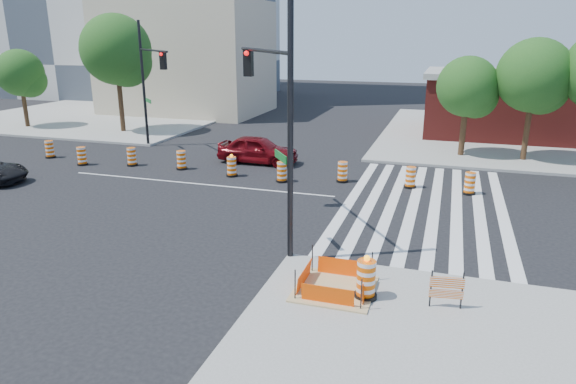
% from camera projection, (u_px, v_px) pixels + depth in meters
% --- Properties ---
extents(ground, '(120.00, 120.00, 0.00)m').
position_uv_depth(ground, '(197.00, 184.00, 25.39)').
color(ground, black).
rests_on(ground, ground).
extents(sidewalk_ne, '(22.00, 22.00, 0.15)m').
position_uv_depth(sidewalk_ne, '(541.00, 137.00, 36.56)').
color(sidewalk_ne, gray).
rests_on(sidewalk_ne, ground).
extents(sidewalk_nw, '(22.00, 22.00, 0.15)m').
position_uv_depth(sidewalk_nw, '(111.00, 114.00, 46.97)').
color(sidewalk_nw, gray).
rests_on(sidewalk_nw, ground).
extents(crosswalk_east, '(6.75, 13.50, 0.01)m').
position_uv_depth(crosswalk_east, '(424.00, 205.00, 22.22)').
color(crosswalk_east, silver).
rests_on(crosswalk_east, ground).
extents(lane_centerline, '(14.00, 0.12, 0.01)m').
position_uv_depth(lane_centerline, '(197.00, 184.00, 25.39)').
color(lane_centerline, silver).
rests_on(lane_centerline, ground).
extents(excavation_pit, '(2.20, 2.20, 0.90)m').
position_uv_depth(excavation_pit, '(335.00, 287.00, 14.52)').
color(excavation_pit, tan).
rests_on(excavation_pit, ground).
extents(brick_storefront, '(16.50, 8.50, 4.60)m').
position_uv_depth(brick_storefront, '(546.00, 105.00, 35.90)').
color(brick_storefront, maroon).
rests_on(brick_storefront, ground).
extents(beige_midrise, '(14.00, 10.00, 10.00)m').
position_uv_depth(beige_midrise, '(187.00, 58.00, 47.43)').
color(beige_midrise, '#C1B293').
rests_on(beige_midrise, ground).
extents(red_coupe, '(4.61, 1.87, 1.57)m').
position_uv_depth(red_coupe, '(258.00, 150.00, 29.29)').
color(red_coupe, '#61080E').
rests_on(red_coupe, ground).
extents(signal_pole_se, '(3.73, 5.17, 8.25)m').
position_uv_depth(signal_pole_se, '(274.00, 98.00, 16.91)').
color(signal_pole_se, black).
rests_on(signal_pole_se, ground).
extents(signal_pole_nw, '(4.37, 4.15, 7.79)m').
position_uv_depth(signal_pole_nw, '(149.00, 74.00, 31.28)').
color(signal_pole_nw, black).
rests_on(signal_pole_nw, ground).
extents(pit_drum, '(0.64, 0.64, 1.26)m').
position_uv_depth(pit_drum, '(366.00, 280.00, 13.95)').
color(pit_drum, black).
rests_on(pit_drum, ground).
extents(barricade, '(0.88, 0.17, 1.04)m').
position_uv_depth(barricade, '(447.00, 288.00, 13.43)').
color(barricade, '#EC5A04').
rests_on(barricade, ground).
extents(tree_north_a, '(3.58, 3.55, 6.04)m').
position_uv_depth(tree_north_a, '(21.00, 76.00, 39.33)').
color(tree_north_a, '#382314').
rests_on(tree_north_a, ground).
extents(tree_north_b, '(5.03, 5.03, 8.56)m').
position_uv_depth(tree_north_b, '(117.00, 54.00, 36.91)').
color(tree_north_b, '#382314').
rests_on(tree_north_b, ground).
extents(tree_north_c, '(3.56, 3.49, 5.94)m').
position_uv_depth(tree_north_c, '(468.00, 90.00, 29.75)').
color(tree_north_c, '#382314').
rests_on(tree_north_c, ground).
extents(tree_north_d, '(4.09, 4.09, 6.96)m').
position_uv_depth(tree_north_d, '(535.00, 80.00, 28.44)').
color(tree_north_d, '#382314').
rests_on(tree_north_d, ground).
extents(median_drum_0, '(0.60, 0.60, 1.02)m').
position_uv_depth(median_drum_0, '(50.00, 150.00, 30.62)').
color(median_drum_0, black).
rests_on(median_drum_0, ground).
extents(median_drum_1, '(0.60, 0.60, 1.02)m').
position_uv_depth(median_drum_1, '(82.00, 157.00, 28.91)').
color(median_drum_1, black).
rests_on(median_drum_1, ground).
extents(median_drum_2, '(0.60, 0.60, 1.02)m').
position_uv_depth(median_drum_2, '(132.00, 157.00, 28.76)').
color(median_drum_2, black).
rests_on(median_drum_2, ground).
extents(median_drum_3, '(0.60, 0.60, 1.02)m').
position_uv_depth(median_drum_3, '(181.00, 161.00, 27.99)').
color(median_drum_3, black).
rests_on(median_drum_3, ground).
extents(median_drum_4, '(0.60, 0.60, 1.18)m').
position_uv_depth(median_drum_4, '(232.00, 167.00, 26.60)').
color(median_drum_4, black).
rests_on(median_drum_4, ground).
extents(median_drum_5, '(0.60, 0.60, 1.02)m').
position_uv_depth(median_drum_5, '(282.00, 173.00, 25.60)').
color(median_drum_5, black).
rests_on(median_drum_5, ground).
extents(median_drum_6, '(0.60, 0.60, 1.02)m').
position_uv_depth(median_drum_6, '(342.00, 173.00, 25.60)').
color(median_drum_6, black).
rests_on(median_drum_6, ground).
extents(median_drum_7, '(0.60, 0.60, 1.02)m').
position_uv_depth(median_drum_7, '(410.00, 178.00, 24.61)').
color(median_drum_7, black).
rests_on(median_drum_7, ground).
extents(median_drum_8, '(0.60, 0.60, 1.02)m').
position_uv_depth(median_drum_8, '(470.00, 184.00, 23.61)').
color(median_drum_8, black).
rests_on(median_drum_8, ground).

